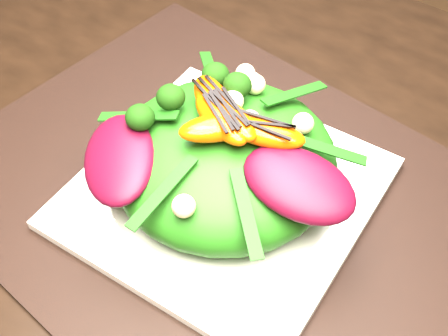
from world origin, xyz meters
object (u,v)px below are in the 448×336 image
Objects in this scene: placemat at (224,197)px; salad_bowl at (224,184)px; dining_table at (68,135)px; lettuce_mound at (224,159)px; orange_segment at (237,115)px; plate_base at (224,192)px.

salad_bowl is at bearing 0.00° from placemat.
dining_table is at bearing -174.07° from salad_bowl.
placemat is (0.20, 0.02, 0.02)m from dining_table.
salad_bowl is 1.05× the size of lettuce_mound.
orange_segment is (0.21, 0.03, 0.13)m from dining_table.
placemat is at bearing 0.00° from salad_bowl.
orange_segment is at bearing 9.31° from dining_table.
placemat is 7.56× the size of orange_segment.
dining_table is at bearing -174.07° from placemat.
placemat is 0.10m from orange_segment.
plate_base is 0.10m from orange_segment.
plate_base is at bearing 0.00° from salad_bowl.
placemat is at bearing 0.00° from lettuce_mound.
orange_segment is (0.00, 0.01, 0.08)m from salad_bowl.
orange_segment reaches higher than salad_bowl.
dining_table is 0.21m from placemat.
lettuce_mound reaches higher than salad_bowl.
lettuce_mound reaches higher than placemat.
lettuce_mound is at bearing 5.93° from dining_table.
lettuce_mound is (0.00, 0.00, 0.05)m from plate_base.
plate_base is 3.74× the size of orange_segment.
plate_base is 0.01m from salad_bowl.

